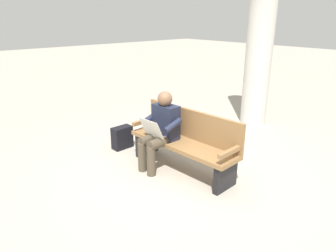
% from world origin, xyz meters
% --- Properties ---
extents(ground_plane, '(40.00, 40.00, 0.00)m').
position_xyz_m(ground_plane, '(0.00, 0.00, 0.00)').
color(ground_plane, '#A89E8E').
extents(bench_near, '(1.82, 0.57, 0.90)m').
position_xyz_m(bench_near, '(0.00, -0.07, 0.46)').
color(bench_near, olive).
rests_on(bench_near, ground).
extents(person_seated, '(0.58, 0.59, 1.18)m').
position_xyz_m(person_seated, '(0.28, 0.18, 0.63)').
color(person_seated, '#1E2338').
rests_on(person_seated, ground).
extents(backpack, '(0.23, 0.36, 0.39)m').
position_xyz_m(backpack, '(1.29, 0.21, 0.19)').
color(backpack, black).
rests_on(backpack, ground).
extents(support_pillar, '(0.54, 0.54, 3.88)m').
position_xyz_m(support_pillar, '(0.57, -2.73, 1.94)').
color(support_pillar, beige).
rests_on(support_pillar, ground).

